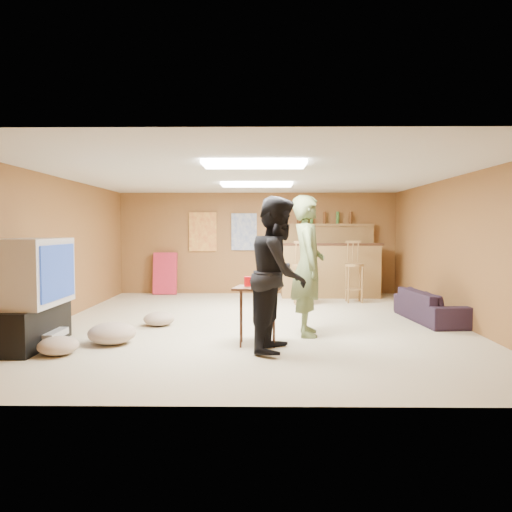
{
  "coord_description": "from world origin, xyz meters",
  "views": [
    {
      "loc": [
        0.09,
        -7.39,
        1.41
      ],
      "look_at": [
        0.0,
        0.2,
        1.0
      ],
      "focal_mm": 35.0,
      "sensor_mm": 36.0,
      "label": 1
    }
  ],
  "objects_px": {
    "bar_counter": "(330,270)",
    "person_olive": "(308,266)",
    "tray_table": "(258,316)",
    "tv_body": "(32,272)",
    "person_black": "(279,274)",
    "sofa": "(432,306)"
  },
  "relations": [
    {
      "from": "bar_counter",
      "to": "person_olive",
      "type": "bearing_deg",
      "value": -102.05
    },
    {
      "from": "bar_counter",
      "to": "person_olive",
      "type": "relative_size",
      "value": 1.08
    },
    {
      "from": "person_olive",
      "to": "tray_table",
      "type": "bearing_deg",
      "value": 130.56
    },
    {
      "from": "tv_body",
      "to": "person_black",
      "type": "xyz_separation_m",
      "value": [
        2.94,
        -0.15,
        -0.01
      ]
    },
    {
      "from": "tv_body",
      "to": "person_olive",
      "type": "xyz_separation_m",
      "value": [
        3.35,
        0.69,
        0.03
      ]
    },
    {
      "from": "person_olive",
      "to": "person_black",
      "type": "bearing_deg",
      "value": 153.78
    },
    {
      "from": "bar_counter",
      "to": "tv_body",
      "type": "bearing_deg",
      "value": -133.0
    },
    {
      "from": "sofa",
      "to": "tray_table",
      "type": "distance_m",
      "value": 3.11
    },
    {
      "from": "bar_counter",
      "to": "sofa",
      "type": "height_order",
      "value": "bar_counter"
    },
    {
      "from": "tv_body",
      "to": "person_black",
      "type": "distance_m",
      "value": 2.94
    },
    {
      "from": "tv_body",
      "to": "bar_counter",
      "type": "distance_m",
      "value": 6.09
    },
    {
      "from": "tv_body",
      "to": "sofa",
      "type": "xyz_separation_m",
      "value": [
        5.35,
        1.73,
        -0.67
      ]
    },
    {
      "from": "bar_counter",
      "to": "person_olive",
      "type": "height_order",
      "value": "person_olive"
    },
    {
      "from": "tv_body",
      "to": "bar_counter",
      "type": "relative_size",
      "value": 0.55
    },
    {
      "from": "tv_body",
      "to": "person_black",
      "type": "relative_size",
      "value": 0.62
    },
    {
      "from": "person_olive",
      "to": "bar_counter",
      "type": "bearing_deg",
      "value": -12.27
    },
    {
      "from": "person_black",
      "to": "tray_table",
      "type": "distance_m",
      "value": 0.65
    },
    {
      "from": "sofa",
      "to": "tray_table",
      "type": "relative_size",
      "value": 2.27
    },
    {
      "from": "bar_counter",
      "to": "tray_table",
      "type": "height_order",
      "value": "bar_counter"
    },
    {
      "from": "person_olive",
      "to": "sofa",
      "type": "distance_m",
      "value": 2.36
    },
    {
      "from": "tv_body",
      "to": "person_olive",
      "type": "relative_size",
      "value": 0.59
    },
    {
      "from": "bar_counter",
      "to": "person_olive",
      "type": "distance_m",
      "value": 3.86
    }
  ]
}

